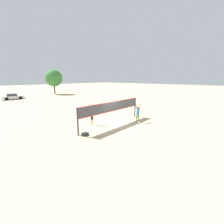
% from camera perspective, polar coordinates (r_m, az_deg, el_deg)
% --- Properties ---
extents(ground_plane, '(200.00, 200.00, 0.00)m').
position_cam_1_polar(ground_plane, '(15.33, 0.00, -4.66)').
color(ground_plane, '#C6B28C').
extents(volleyball_net, '(8.37, 0.13, 2.32)m').
position_cam_1_polar(volleyball_net, '(14.92, 0.00, 1.33)').
color(volleyball_net, '#38383D').
rests_on(volleyball_net, ground_plane).
extents(player_spiker, '(0.28, 0.71, 2.14)m').
position_cam_1_polar(player_spiker, '(15.97, 9.81, 0.05)').
color(player_spiker, tan).
rests_on(player_spiker, ground_plane).
extents(player_blocker, '(0.28, 0.72, 2.29)m').
position_cam_1_polar(player_blocker, '(15.01, -7.72, -0.36)').
color(player_blocker, beige).
rests_on(player_blocker, ground_plane).
extents(volleyball, '(0.21, 0.21, 0.21)m').
position_cam_1_polar(volleyball, '(15.75, 10.11, -3.99)').
color(volleyball, silver).
rests_on(volleyball, ground_plane).
extents(gear_bag, '(0.53, 0.33, 0.24)m').
position_cam_1_polar(gear_bag, '(12.60, -10.22, -8.27)').
color(gear_bag, '#2D2D33').
rests_on(gear_bag, ground_plane).
extents(parked_car_near, '(4.26, 2.13, 1.26)m').
position_cam_1_polar(parked_car_near, '(39.46, -33.63, 4.84)').
color(parked_car_near, silver).
rests_on(parked_car_near, ground_plane).
extents(tree_left_cluster, '(4.81, 4.81, 6.98)m').
position_cam_1_polar(tree_left_cluster, '(47.04, -21.35, 11.94)').
color(tree_left_cluster, '#4C3823').
rests_on(tree_left_cluster, ground_plane).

